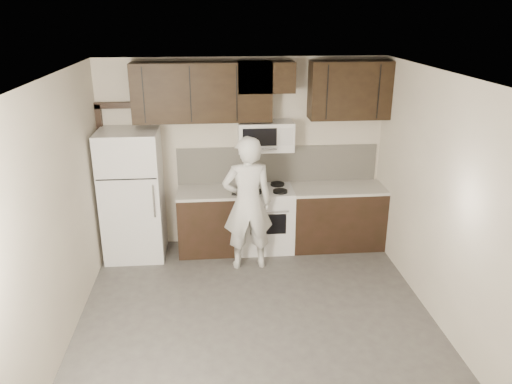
{
  "coord_description": "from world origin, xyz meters",
  "views": [
    {
      "loc": [
        -0.43,
        -4.63,
        3.3
      ],
      "look_at": [
        0.06,
        0.9,
        1.26
      ],
      "focal_mm": 35.0,
      "sensor_mm": 36.0,
      "label": 1
    }
  ],
  "objects": [
    {
      "name": "person",
      "position": [
        -0.0,
        1.41,
        0.91
      ],
      "size": [
        0.68,
        0.47,
        1.82
      ],
      "primitive_type": "imported",
      "rotation": [
        0.0,
        0.0,
        3.19
      ],
      "color": "white",
      "rests_on": "floor"
    },
    {
      "name": "stove",
      "position": [
        0.3,
        1.94,
        0.46
      ],
      "size": [
        0.76,
        0.66,
        0.94
      ],
      "color": "white",
      "rests_on": "floor"
    },
    {
      "name": "upper_cabinets",
      "position": [
        0.21,
        2.08,
        2.28
      ],
      "size": [
        3.48,
        0.35,
        0.78
      ],
      "color": "black",
      "rests_on": "back_wall"
    },
    {
      "name": "baking_tray",
      "position": [
        0.01,
        1.82,
        0.92
      ],
      "size": [
        0.42,
        0.36,
        0.02
      ],
      "primitive_type": "cube",
      "rotation": [
        0.0,
        0.0,
        -0.25
      ],
      "color": "black",
      "rests_on": "counter_run"
    },
    {
      "name": "counter_run",
      "position": [
        0.6,
        1.94,
        0.46
      ],
      "size": [
        2.95,
        0.64,
        0.91
      ],
      "color": "black",
      "rests_on": "floor"
    },
    {
      "name": "refrigerator",
      "position": [
        -1.55,
        1.89,
        0.9
      ],
      "size": [
        0.8,
        0.76,
        1.8
      ],
      "color": "white",
      "rests_on": "floor"
    },
    {
      "name": "backsplash",
      "position": [
        0.5,
        2.24,
        1.18
      ],
      "size": [
        2.9,
        0.02,
        0.54
      ],
      "primitive_type": "cube",
      "color": "beige",
      "rests_on": "counter_run"
    },
    {
      "name": "door_trim",
      "position": [
        -1.92,
        2.21,
        1.25
      ],
      "size": [
        0.5,
        0.08,
        2.12
      ],
      "color": "black",
      "rests_on": "floor"
    },
    {
      "name": "microwave",
      "position": [
        0.3,
        2.06,
        1.65
      ],
      "size": [
        0.76,
        0.42,
        0.4
      ],
      "color": "white",
      "rests_on": "upper_cabinets"
    },
    {
      "name": "ceiling",
      "position": [
        0.0,
        0.0,
        2.7
      ],
      "size": [
        4.5,
        4.5,
        0.0
      ],
      "primitive_type": "plane",
      "rotation": [
        3.14,
        0.0,
        0.0
      ],
      "color": "white",
      "rests_on": "back_wall"
    },
    {
      "name": "pizza",
      "position": [
        0.01,
        1.82,
        0.94
      ],
      "size": [
        0.3,
        0.3,
        0.02
      ],
      "primitive_type": "cylinder",
      "rotation": [
        0.0,
        0.0,
        -0.25
      ],
      "color": "beige",
      "rests_on": "baking_tray"
    },
    {
      "name": "back_wall",
      "position": [
        0.0,
        2.25,
        1.35
      ],
      "size": [
        4.0,
        0.0,
        4.0
      ],
      "primitive_type": "plane",
      "rotation": [
        1.57,
        0.0,
        0.0
      ],
      "color": "beige",
      "rests_on": "ground"
    },
    {
      "name": "floor",
      "position": [
        0.0,
        0.0,
        0.0
      ],
      "size": [
        4.5,
        4.5,
        0.0
      ],
      "primitive_type": "plane",
      "color": "#494745",
      "rests_on": "ground"
    },
    {
      "name": "saucepan",
      "position": [
        0.12,
        2.09,
        0.97
      ],
      "size": [
        0.27,
        0.16,
        0.15
      ],
      "color": "silver",
      "rests_on": "stove"
    }
  ]
}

